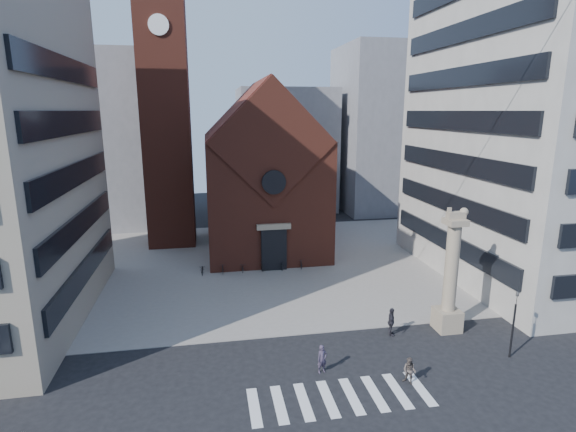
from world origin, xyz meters
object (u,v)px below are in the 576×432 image
at_px(pedestrian_2, 391,322).
at_px(scooter_0, 202,269).
at_px(pedestrian_0, 322,359).
at_px(pedestrian_1, 409,371).
at_px(lion_column, 450,283).
at_px(traffic_light, 514,323).

bearing_deg(pedestrian_2, scooter_0, 58.69).
relative_size(pedestrian_0, pedestrian_1, 1.10).
height_order(pedestrian_1, scooter_0, pedestrian_1).
distance_m(pedestrian_0, scooter_0, 18.85).
xyz_separation_m(pedestrian_1, pedestrian_2, (1.19, 5.38, 0.21)).
bearing_deg(scooter_0, pedestrian_0, -67.46).
xyz_separation_m(pedestrian_1, scooter_0, (-11.38, 19.46, -0.30)).
height_order(lion_column, traffic_light, lion_column).
distance_m(traffic_light, pedestrian_1, 7.61).
distance_m(pedestrian_2, scooter_0, 18.88).
xyz_separation_m(traffic_light, pedestrian_2, (-6.12, 3.92, -1.31)).
relative_size(lion_column, pedestrian_1, 5.61).
bearing_deg(pedestrian_2, pedestrian_0, 138.28).
height_order(traffic_light, scooter_0, traffic_light).
relative_size(pedestrian_1, scooter_0, 0.97).
bearing_deg(pedestrian_1, pedestrian_0, -154.14).
height_order(traffic_light, pedestrian_1, traffic_light).
bearing_deg(pedestrian_1, pedestrian_2, 126.69).
xyz_separation_m(pedestrian_2, scooter_0, (-12.57, 14.08, -0.51)).
relative_size(traffic_light, pedestrian_0, 2.53).
height_order(traffic_light, pedestrian_0, traffic_light).
xyz_separation_m(traffic_light, pedestrian_0, (-11.80, 0.46, -1.44)).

